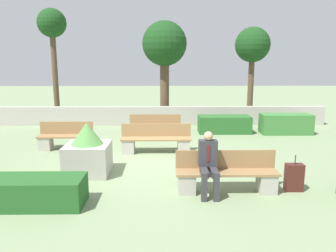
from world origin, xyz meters
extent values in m
plane|color=gray|center=(0.00, 0.00, 0.00)|extent=(60.00, 60.00, 0.00)
cube|color=#ADA89E|center=(0.00, 5.37, 0.41)|extent=(14.90, 0.30, 0.82)
cube|color=#937047|center=(1.72, -2.28, 0.44)|extent=(2.15, 0.44, 0.05)
cube|color=#937047|center=(1.72, -2.04, 0.66)|extent=(2.15, 0.04, 0.40)
cube|color=#ADA89E|center=(0.87, -2.28, 0.21)|extent=(0.36, 0.40, 0.41)
cube|color=#ADA89E|center=(2.57, -2.28, 0.21)|extent=(0.36, 0.40, 0.41)
cube|color=#937047|center=(0.16, 0.84, 0.44)|extent=(2.14, 0.44, 0.05)
cube|color=#937047|center=(0.16, 1.08, 0.66)|extent=(2.14, 0.04, 0.40)
cube|color=#ADA89E|center=(-0.68, 0.84, 0.21)|extent=(0.36, 0.40, 0.41)
cube|color=#ADA89E|center=(1.00, 0.84, 0.21)|extent=(0.36, 0.40, 0.41)
cube|color=#937047|center=(-2.71, 1.23, 0.44)|extent=(1.68, 0.44, 0.05)
cube|color=#937047|center=(-2.71, 1.47, 0.66)|extent=(1.68, 0.04, 0.40)
cube|color=#ADA89E|center=(-3.33, 1.23, 0.21)|extent=(0.36, 0.40, 0.41)
cube|color=#ADA89E|center=(-2.10, 1.23, 0.21)|extent=(0.36, 0.40, 0.41)
cube|color=#937047|center=(0.09, 2.69, 0.44)|extent=(1.87, 0.44, 0.05)
cube|color=#937047|center=(0.09, 2.93, 0.66)|extent=(1.87, 0.04, 0.40)
cube|color=#ADA89E|center=(-0.62, 2.69, 0.21)|extent=(0.36, 0.40, 0.41)
cube|color=#ADA89E|center=(0.79, 2.69, 0.21)|extent=(0.36, 0.40, 0.41)
cube|color=#333338|center=(1.21, -2.49, 0.53)|extent=(0.14, 0.46, 0.13)
cube|color=#333338|center=(1.41, -2.49, 0.53)|extent=(0.14, 0.46, 0.13)
cube|color=#333338|center=(1.19, -2.72, 0.30)|extent=(0.11, 0.11, 0.59)
cube|color=#333338|center=(1.43, -2.72, 0.30)|extent=(0.11, 0.11, 0.59)
cube|color=#333338|center=(1.31, -2.25, 0.86)|extent=(0.38, 0.22, 0.54)
sphere|color=tan|center=(1.31, -2.27, 1.23)|extent=(0.19, 0.19, 0.19)
cube|color=maroon|center=(1.31, -2.37, 0.88)|extent=(0.06, 0.01, 0.35)
cube|color=#286028|center=(2.77, 3.75, 0.33)|extent=(2.01, 0.86, 0.66)
cube|color=#3D7A38|center=(5.11, 3.53, 0.38)|extent=(1.91, 0.77, 0.77)
cube|color=#235623|center=(-2.14, -2.88, 0.28)|extent=(1.98, 0.79, 0.56)
cube|color=#ADA89E|center=(-1.48, -1.03, 0.38)|extent=(1.05, 1.05, 0.75)
cone|color=#569347|center=(-1.48, -1.03, 1.02)|extent=(0.78, 0.78, 0.53)
cube|color=#471E19|center=(3.18, -2.20, 0.30)|extent=(0.37, 0.21, 0.59)
cylinder|color=#333338|center=(3.18, -2.20, 0.69)|extent=(0.02, 0.02, 0.20)
cylinder|color=brown|center=(-4.81, 7.12, 2.08)|extent=(0.26, 0.26, 4.16)
sphere|color=#194219|center=(-4.81, 7.12, 4.53)|extent=(1.34, 1.34, 1.34)
cylinder|color=brown|center=(0.44, 6.59, 1.50)|extent=(0.42, 0.42, 3.01)
sphere|color=#194219|center=(0.44, 6.59, 3.57)|extent=(2.05, 2.05, 2.05)
cylinder|color=brown|center=(4.50, 6.60, 1.54)|extent=(0.26, 0.26, 3.08)
sphere|color=#194219|center=(4.50, 6.60, 3.52)|extent=(1.61, 1.61, 1.61)
camera|label=1|loc=(0.39, -8.82, 2.71)|focal=35.00mm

